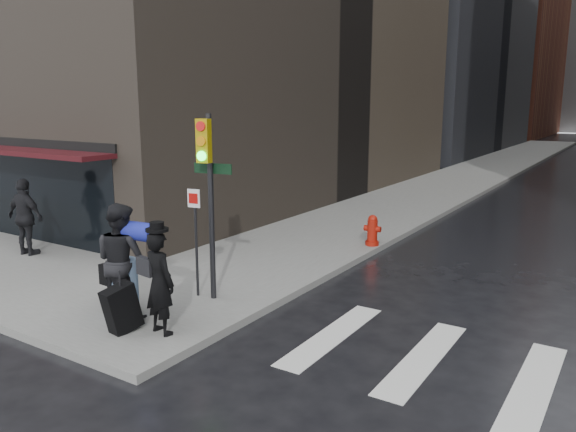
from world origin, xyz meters
name	(u,v)px	position (x,y,z in m)	size (l,w,h in m)	color
ground	(143,313)	(0.00, 0.00, 0.00)	(140.00, 140.00, 0.00)	black
sidewalk_left	(490,168)	(0.00, 27.00, 0.07)	(4.00, 50.00, 0.15)	slate
bldg_left_far	(455,22)	(-13.00, 62.00, 13.00)	(22.00, 20.00, 26.00)	brown
storefront	(13,178)	(-7.00, 1.90, 1.83)	(8.40, 1.11, 2.83)	black
man_overcoat	(152,286)	(1.10, -0.79, 0.95)	(1.11, 0.93, 1.91)	black
man_jeans	(122,260)	(0.12, -0.52, 1.18)	(1.45, 0.85, 2.05)	black
man_greycoat	(26,217)	(-5.08, 0.98, 1.11)	(1.16, 0.58, 1.91)	black
traffic_light	(207,182)	(0.83, 0.95, 2.44)	(0.88, 0.48, 3.55)	black
fire_hydrant	(372,232)	(1.77, 6.46, 0.52)	(0.46, 0.36, 0.82)	#951409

